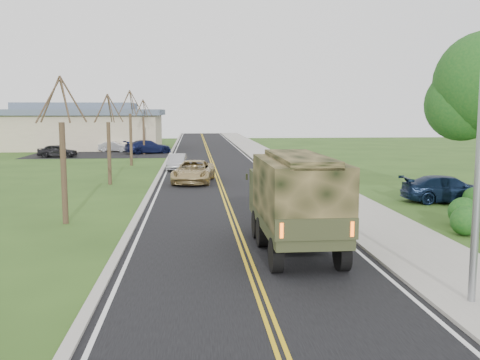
{
  "coord_description": "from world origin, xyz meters",
  "views": [
    {
      "loc": [
        -1.65,
        -12.4,
        4.66
      ],
      "look_at": [
        0.26,
        9.6,
        1.8
      ],
      "focal_mm": 40.0,
      "sensor_mm": 36.0,
      "label": 1
    }
  ],
  "objects": [
    {
      "name": "bare_tree_d",
      "position": [
        -7.0,
        46.0,
        2.55
      ],
      "size": [
        1.88,
        2.2,
        5.91
      ],
      "color": "#38281C",
      "rests_on": "ground"
    },
    {
      "name": "lot_car_dark",
      "position": [
        -15.35,
        42.79,
        0.66
      ],
      "size": [
        3.96,
        1.83,
        1.31
      ],
      "primitive_type": "imported",
      "rotation": [
        0.0,
        0.0,
        1.5
      ],
      "color": "black",
      "rests_on": "ground"
    },
    {
      "name": "sidewalk_right",
      "position": [
        5.9,
        40.0,
        0.05
      ],
      "size": [
        3.2,
        120.0,
        0.1
      ],
      "primitive_type": "cube",
      "color": "#9E998E",
      "rests_on": "ground"
    },
    {
      "name": "suv_champagne",
      "position": [
        -1.68,
        22.35,
        0.73
      ],
      "size": [
        3.06,
        5.49,
        1.45
      ],
      "primitive_type": "imported",
      "rotation": [
        0.0,
        0.0,
        -0.13
      ],
      "color": "tan",
      "rests_on": "ground"
    },
    {
      "name": "bare_tree_a",
      "position": [
        -7.0,
        10.0,
        2.63
      ],
      "size": [
        1.93,
        2.26,
        6.08
      ],
      "color": "#38281C",
      "rests_on": "ground"
    },
    {
      "name": "sedan_silver",
      "position": [
        -3.0,
        30.2,
        0.63
      ],
      "size": [
        1.58,
        3.9,
        1.26
      ],
      "primitive_type": "imported",
      "rotation": [
        0.0,
        0.0,
        -0.07
      ],
      "color": "#ABAAAF",
      "rests_on": "ground"
    },
    {
      "name": "curb_left",
      "position": [
        -4.15,
        40.0,
        0.05
      ],
      "size": [
        0.3,
        120.0,
        0.1
      ],
      "primitive_type": "cube",
      "color": "#9E998E",
      "rests_on": "ground"
    },
    {
      "name": "lot_car_navy",
      "position": [
        -6.64,
        46.97,
        0.74
      ],
      "size": [
        5.52,
        3.91,
        1.48
      ],
      "primitive_type": "imported",
      "rotation": [
        0.0,
        0.0,
        1.97
      ],
      "color": "#10163C",
      "rests_on": "ground"
    },
    {
      "name": "curb_right",
      "position": [
        4.15,
        40.0,
        0.06
      ],
      "size": [
        0.3,
        120.0,
        0.12
      ],
      "primitive_type": "cube",
      "color": "#9E998E",
      "rests_on": "ground"
    },
    {
      "name": "lot_car_silver",
      "position": [
        -10.65,
        49.77,
        0.6
      ],
      "size": [
        3.86,
        2.29,
        1.2
      ],
      "primitive_type": "imported",
      "rotation": [
        0.0,
        0.0,
        1.27
      ],
      "color": "silver",
      "rests_on": "ground"
    },
    {
      "name": "road",
      "position": [
        0.0,
        40.0,
        0.01
      ],
      "size": [
        8.0,
        120.0,
        0.01
      ],
      "primitive_type": "cube",
      "color": "black",
      "rests_on": "ground"
    },
    {
      "name": "pickup_navy",
      "position": [
        11.32,
        13.64,
        0.68
      ],
      "size": [
        4.82,
        2.23,
        1.36
      ],
      "primitive_type": "imported",
      "rotation": [
        0.0,
        0.0,
        1.5
      ],
      "color": "#0E1C36",
      "rests_on": "ground"
    },
    {
      "name": "bare_tree_c",
      "position": [
        -7.0,
        34.0,
        2.78
      ],
      "size": [
        2.04,
        2.39,
        6.42
      ],
      "color": "#38281C",
      "rests_on": "ground"
    },
    {
      "name": "bare_tree_b",
      "position": [
        -7.0,
        22.0,
        2.48
      ],
      "size": [
        1.83,
        2.14,
        5.73
      ],
      "color": "#38281C",
      "rests_on": "ground"
    },
    {
      "name": "street_light",
      "position": [
        4.9,
        -0.5,
        4.43
      ],
      "size": [
        1.65,
        0.22,
        8.0
      ],
      "color": "gray",
      "rests_on": "ground"
    },
    {
      "name": "military_truck",
      "position": [
        1.65,
        4.72,
        1.88
      ],
      "size": [
        2.37,
        6.62,
        3.29
      ],
      "rotation": [
        0.0,
        0.0,
        0.01
      ],
      "color": "black",
      "rests_on": "ground"
    },
    {
      "name": "commercial_building",
      "position": [
        -15.98,
        55.97,
        2.69
      ],
      "size": [
        25.5,
        21.5,
        5.65
      ],
      "color": "tan",
      "rests_on": "ground"
    },
    {
      "name": "ground",
      "position": [
        0.0,
        0.0,
        0.0
      ],
      "size": [
        160.0,
        160.0,
        0.0
      ],
      "primitive_type": "plane",
      "color": "#2A4818",
      "rests_on": "ground"
    }
  ]
}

